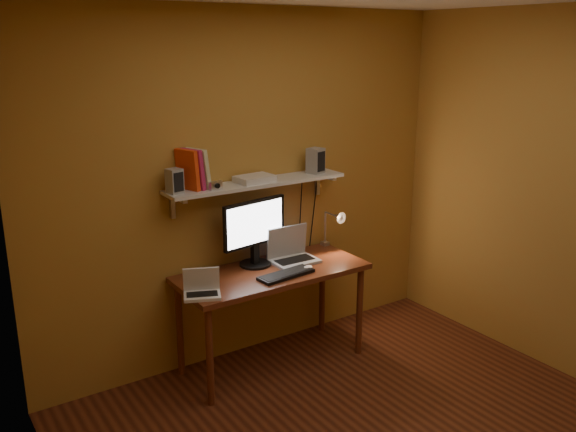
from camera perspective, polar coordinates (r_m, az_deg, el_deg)
room at (r=3.31m, az=10.45°, el=-2.72°), size 3.44×3.24×2.64m
desk at (r=4.48m, az=-1.48°, el=-6.11°), size 1.40×0.60×0.75m
wall_shelf at (r=4.42m, az=-2.89°, el=3.06°), size 1.40×0.25×0.21m
monitor at (r=4.45m, az=-3.13°, el=-1.25°), size 0.55×0.27×0.50m
laptop at (r=4.61m, az=0.29°, el=-3.37°), size 0.35×0.25×0.26m
netbook at (r=4.04m, az=-8.07°, el=-6.68°), size 0.29×0.25×0.18m
keyboard at (r=4.33m, az=-0.18°, el=-5.50°), size 0.44×0.18×0.02m
mouse at (r=4.44m, az=1.85°, el=-4.87°), size 0.10×0.08×0.03m
desk_lamp at (r=4.83m, az=4.33°, el=-0.75°), size 0.09×0.23×0.38m
speaker_left at (r=4.12m, az=-10.57°, el=3.24°), size 0.11×0.11×0.17m
speaker_right at (r=4.68m, az=2.59°, el=5.19°), size 0.13×0.13×0.19m
books at (r=4.20m, az=-8.90°, el=4.35°), size 0.20×0.20×0.28m
shelf_camera at (r=4.19m, az=-6.77°, el=2.86°), size 0.10×0.06×0.06m
router at (r=4.40m, az=-3.14°, el=3.51°), size 0.29×0.21×0.05m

